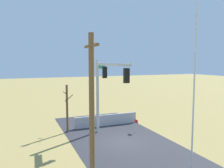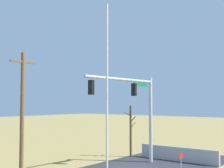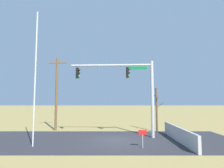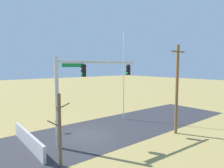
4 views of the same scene
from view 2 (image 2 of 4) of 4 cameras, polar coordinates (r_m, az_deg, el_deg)
The scene contains 7 objects.
sidewalk_corner at distance 26.46m, azimuth 8.40°, elevation -13.84°, with size 6.00×6.00×0.01m, color #B7B5AD.
retaining_fence at distance 26.25m, azimuth 12.15°, elevation -12.62°, with size 0.20×6.82×1.15m, color #A8A8AD.
signal_mast at distance 23.53m, azimuth 4.45°, elevation -3.43°, with size 7.54×0.69×6.82m.
flagpole at distance 15.86m, azimuth -0.93°, elevation -2.74°, with size 0.10×0.10×9.97m, color silver.
utility_pole at distance 20.39m, azimuth -16.36°, elevation -5.09°, with size 1.90×0.26×7.99m.
bare_tree at distance 27.58m, azimuth 3.50°, elevation -8.59°, with size 1.27×1.02×4.52m.
open_sign at distance 22.62m, azimuth 12.70°, elevation -13.25°, with size 0.56×0.04×1.22m.
Camera 2 is at (-18.28, -11.97, 4.79)m, focal length 49.19 mm.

